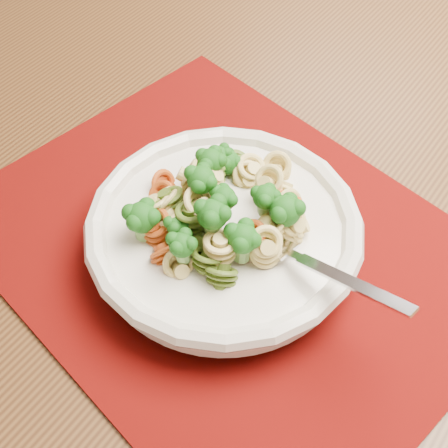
% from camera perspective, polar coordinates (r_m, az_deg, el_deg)
% --- Properties ---
extents(dining_table, '(1.47, 1.18, 0.71)m').
position_cam_1_polar(dining_table, '(0.75, 5.16, -0.43)').
color(dining_table, '#583718').
rests_on(dining_table, ground).
extents(placemat, '(0.59, 0.55, 0.00)m').
position_cam_1_polar(placemat, '(0.59, 0.30, -2.07)').
color(placemat, '#590803').
rests_on(placemat, dining_table).
extents(pasta_bowl, '(0.25, 0.25, 0.05)m').
position_cam_1_polar(pasta_bowl, '(0.56, -0.00, -0.69)').
color(pasta_bowl, silver).
rests_on(pasta_bowl, placemat).
extents(pasta_broccoli_heap, '(0.21, 0.21, 0.06)m').
position_cam_1_polar(pasta_broccoli_heap, '(0.55, -0.00, 0.40)').
color(pasta_broccoli_heap, '#D8C66A').
rests_on(pasta_broccoli_heap, pasta_bowl).
extents(fork, '(0.17, 0.11, 0.08)m').
position_cam_1_polar(fork, '(0.53, 5.03, -2.19)').
color(fork, silver).
rests_on(fork, pasta_bowl).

